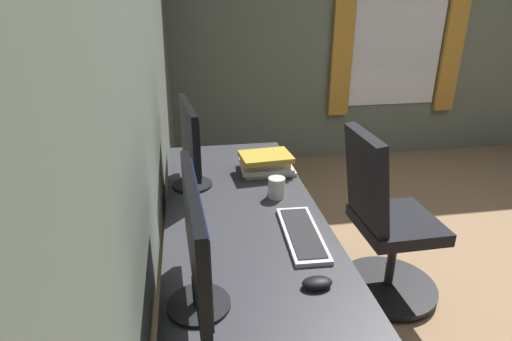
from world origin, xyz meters
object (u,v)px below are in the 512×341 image
at_px(mouse_main, 317,283).
at_px(coffee_mug, 276,187).
at_px(keyboard_main, 302,234).
at_px(drawer_pedestal, 232,249).
at_px(book_stack_near, 266,163).
at_px(office_chair, 384,225).
at_px(monitor_primary, 196,240).
at_px(monitor_secondary, 190,141).

relative_size(mouse_main, coffee_mug, 0.86).
bearing_deg(coffee_mug, keyboard_main, -175.19).
height_order(drawer_pedestal, coffee_mug, coffee_mug).
xyz_separation_m(book_stack_near, coffee_mug, (-0.30, 0.01, -0.00)).
distance_m(mouse_main, book_stack_near, 0.98).
distance_m(book_stack_near, office_chair, 0.73).
bearing_deg(office_chair, keyboard_main, 127.42).
bearing_deg(monitor_primary, keyboard_main, -50.73).
height_order(coffee_mug, office_chair, office_chair).
relative_size(monitor_secondary, coffee_mug, 3.84).
relative_size(monitor_secondary, book_stack_near, 1.57).
relative_size(monitor_primary, coffee_mug, 4.66).
distance_m(monitor_secondary, office_chair, 1.15).
relative_size(drawer_pedestal, book_stack_near, 2.35).
bearing_deg(monitor_secondary, book_stack_near, -74.88).
distance_m(mouse_main, office_chair, 1.04).
distance_m(monitor_secondary, keyboard_main, 0.73).
bearing_deg(keyboard_main, coffee_mug, 4.81).
relative_size(drawer_pedestal, mouse_main, 6.68).
bearing_deg(office_chair, coffee_mug, 98.63).
bearing_deg(book_stack_near, monitor_primary, 158.33).
bearing_deg(coffee_mug, office_chair, -81.37).
xyz_separation_m(mouse_main, coffee_mug, (0.68, -0.00, 0.03)).
xyz_separation_m(monitor_secondary, keyboard_main, (-0.55, -0.42, -0.23)).
bearing_deg(monitor_primary, mouse_main, -85.71).
height_order(monitor_primary, book_stack_near, monitor_primary).
xyz_separation_m(monitor_secondary, office_chair, (-0.09, -1.02, -0.51)).
bearing_deg(keyboard_main, monitor_primary, 129.27).
bearing_deg(office_chair, book_stack_near, 72.02).
height_order(monitor_primary, coffee_mug, monitor_primary).
bearing_deg(monitor_primary, book_stack_near, -21.67).
xyz_separation_m(drawer_pedestal, book_stack_near, (0.13, -0.21, 0.44)).
bearing_deg(keyboard_main, book_stack_near, 2.08).
distance_m(monitor_primary, monitor_secondary, 0.90).
bearing_deg(mouse_main, monitor_secondary, 23.99).
distance_m(monitor_primary, mouse_main, 0.45).
height_order(mouse_main, office_chair, office_chair).
height_order(drawer_pedestal, mouse_main, mouse_main).
bearing_deg(monitor_secondary, mouse_main, -156.01).
bearing_deg(mouse_main, coffee_mug, -0.30).
bearing_deg(coffee_mug, drawer_pedestal, 51.19).
bearing_deg(office_chair, monitor_primary, 128.20).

